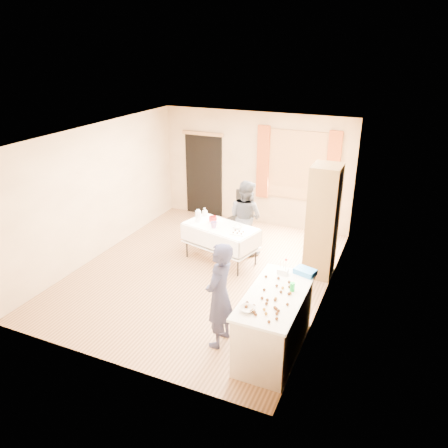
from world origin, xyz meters
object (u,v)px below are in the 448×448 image
at_px(counter, 274,323).
at_px(woman, 245,217).
at_px(chair, 240,226).
at_px(girl, 220,295).
at_px(party_table, 221,240).
at_px(cabinet, 323,222).

xyz_separation_m(counter, woman, (-1.50, 2.78, 0.30)).
relative_size(chair, woman, 0.71).
xyz_separation_m(girl, woman, (-0.74, 2.93, -0.03)).
distance_m(chair, girl, 3.58).
bearing_deg(woman, party_table, 84.63).
bearing_deg(cabinet, counter, -92.34).
distance_m(counter, woman, 3.18).
bearing_deg(woman, chair, -37.82).
bearing_deg(girl, party_table, -154.53).
height_order(cabinet, girl, cabinet).
height_order(party_table, chair, chair).
bearing_deg(chair, counter, -46.90).
bearing_deg(chair, cabinet, -8.69).
relative_size(girl, woman, 1.04).
bearing_deg(woman, girl, 123.25).
distance_m(cabinet, counter, 2.52).
height_order(counter, woman, woman).
xyz_separation_m(cabinet, chair, (-1.90, 0.80, -0.72)).
bearing_deg(party_table, cabinet, 22.87).
xyz_separation_m(party_table, woman, (0.28, 0.61, 0.31)).
bearing_deg(chair, woman, -42.77).
distance_m(party_table, chair, 1.08).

